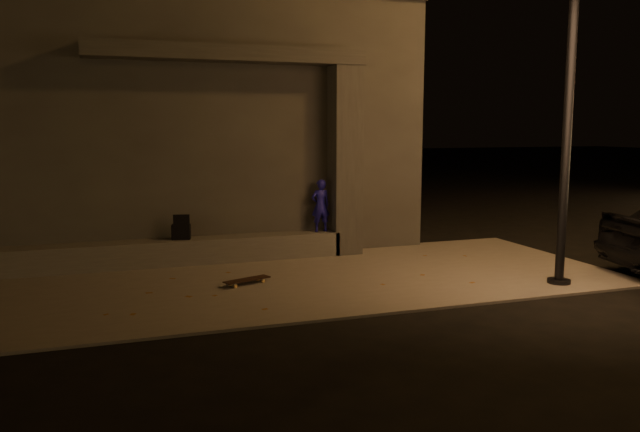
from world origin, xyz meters
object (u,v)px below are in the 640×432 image
object	(u,v)px
skateboarder	(320,206)
street_lamp_0	(573,27)
column	(345,161)
backpack	(181,231)
skateboard	(247,280)

from	to	relation	value
skateboarder	street_lamp_0	distance (m)	5.33
column	street_lamp_0	bearing A→B (deg)	-55.22
column	street_lamp_0	xyz separation A→B (m)	(2.34, -3.37, 2.14)
backpack	street_lamp_0	size ratio (longest dim) A/B	0.07
column	skateboard	xyz separation A→B (m)	(-2.36, -1.86, -1.73)
column	skateboard	size ratio (longest dim) A/B	4.56
column	skateboarder	world-z (taller)	column
column	backpack	xyz separation A→B (m)	(-3.15, 0.00, -1.19)
skateboarder	backpack	xyz separation A→B (m)	(-2.65, 0.00, -0.35)
backpack	street_lamp_0	distance (m)	7.25
skateboard	street_lamp_0	xyz separation A→B (m)	(4.70, -1.51, 3.87)
column	backpack	distance (m)	3.37
skateboarder	skateboard	distance (m)	2.77
column	skateboard	bearing A→B (deg)	-141.75
skateboarder	backpack	size ratio (longest dim) A/B	2.19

